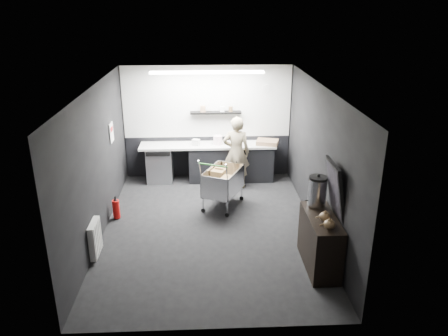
{
  "coord_description": "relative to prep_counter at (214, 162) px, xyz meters",
  "views": [
    {
      "loc": [
        -0.08,
        -7.39,
        4.09
      ],
      "look_at": [
        0.29,
        0.4,
        1.08
      ],
      "focal_mm": 35.0,
      "sensor_mm": 36.0,
      "label": 1
    }
  ],
  "objects": [
    {
      "name": "person",
      "position": [
        0.51,
        -0.45,
        0.38
      ],
      "size": [
        0.64,
        0.45,
        1.68
      ],
      "primitive_type": "imported",
      "rotation": [
        0.0,
        0.0,
        3.06
      ],
      "color": "beige",
      "rests_on": "floor"
    },
    {
      "name": "ceiling_strip",
      "position": [
        -0.14,
        -0.57,
        2.21
      ],
      "size": [
        2.4,
        0.2,
        0.04
      ],
      "primitive_type": "cube",
      "color": "white",
      "rests_on": "ceiling"
    },
    {
      "name": "wall_left",
      "position": [
        -2.14,
        -2.42,
        0.89
      ],
      "size": [
        0.0,
        5.5,
        5.5
      ],
      "primitive_type": "plane",
      "rotation": [
        1.57,
        0.0,
        1.57
      ],
      "color": "black",
      "rests_on": "floor"
    },
    {
      "name": "wall_back",
      "position": [
        -0.14,
        0.33,
        0.89
      ],
      "size": [
        5.5,
        0.0,
        5.5
      ],
      "primitive_type": "plane",
      "rotation": [
        1.57,
        0.0,
        0.0
      ],
      "color": "black",
      "rests_on": "floor"
    },
    {
      "name": "poster_red_band",
      "position": [
        -2.11,
        -1.12,
        1.16
      ],
      "size": [
        0.02,
        0.22,
        0.1
      ],
      "primitive_type": "cube",
      "color": "red",
      "rests_on": "poster"
    },
    {
      "name": "radiator",
      "position": [
        -2.08,
        -3.32,
        -0.11
      ],
      "size": [
        0.1,
        0.5,
        0.6
      ],
      "primitive_type": "cube",
      "color": "silver",
      "rests_on": "wall_left"
    },
    {
      "name": "pink_tub",
      "position": [
        0.1,
        0.0,
        0.55
      ],
      "size": [
        0.21,
        0.21,
        0.21
      ],
      "primitive_type": "cylinder",
      "color": "white",
      "rests_on": "prep_counter"
    },
    {
      "name": "floor",
      "position": [
        -0.14,
        -2.42,
        -0.46
      ],
      "size": [
        5.5,
        5.5,
        0.0
      ],
      "primitive_type": "plane",
      "color": "black",
      "rests_on": "ground"
    },
    {
      "name": "white_container",
      "position": [
        -0.41,
        -0.05,
        0.51
      ],
      "size": [
        0.2,
        0.18,
        0.14
      ],
      "primitive_type": "cube",
      "rotation": [
        0.0,
        0.0,
        -0.39
      ],
      "color": "silver",
      "rests_on": "prep_counter"
    },
    {
      "name": "wall_clock",
      "position": [
        1.26,
        0.3,
        1.69
      ],
      "size": [
        0.2,
        0.03,
        0.2
      ],
      "primitive_type": "cylinder",
      "rotation": [
        1.57,
        0.0,
        0.0
      ],
      "color": "silver",
      "rests_on": "wall_back"
    },
    {
      "name": "fire_extinguisher",
      "position": [
        -1.99,
        -1.94,
        -0.23
      ],
      "size": [
        0.14,
        0.14,
        0.46
      ],
      "color": "red",
      "rests_on": "floor"
    },
    {
      "name": "ceiling",
      "position": [
        -0.14,
        -2.42,
        2.24
      ],
      "size": [
        5.5,
        5.5,
        0.0
      ],
      "primitive_type": "plane",
      "rotation": [
        3.14,
        0.0,
        0.0
      ],
      "color": "silver",
      "rests_on": "wall_back"
    },
    {
      "name": "wall_right",
      "position": [
        1.86,
        -2.42,
        0.89
      ],
      "size": [
        0.0,
        5.5,
        5.5
      ],
      "primitive_type": "plane",
      "rotation": [
        1.57,
        0.0,
        -1.57
      ],
      "color": "black",
      "rests_on": "floor"
    },
    {
      "name": "kitchen_wall_panel",
      "position": [
        -0.14,
        0.31,
        1.39
      ],
      "size": [
        3.95,
        0.02,
        1.7
      ],
      "primitive_type": "cube",
      "color": "silver",
      "rests_on": "wall_back"
    },
    {
      "name": "floating_shelf",
      "position": [
        0.06,
        0.2,
        1.16
      ],
      "size": [
        1.2,
        0.22,
        0.04
      ],
      "primitive_type": "cube",
      "color": "black",
      "rests_on": "wall_back"
    },
    {
      "name": "prep_counter",
      "position": [
        0.0,
        0.0,
        0.0
      ],
      "size": [
        3.2,
        0.61,
        0.9
      ],
      "color": "black",
      "rests_on": "floor"
    },
    {
      "name": "cardboard_box",
      "position": [
        1.27,
        -0.05,
        0.49
      ],
      "size": [
        0.58,
        0.5,
        0.1
      ],
      "primitive_type": "cube",
      "rotation": [
        0.0,
        0.0,
        -0.28
      ],
      "color": "#866547",
      "rests_on": "prep_counter"
    },
    {
      "name": "wall_front",
      "position": [
        -0.14,
        -5.17,
        0.89
      ],
      "size": [
        5.5,
        0.0,
        5.5
      ],
      "primitive_type": "plane",
      "rotation": [
        -1.57,
        0.0,
        0.0
      ],
      "color": "black",
      "rests_on": "floor"
    },
    {
      "name": "shopping_cart",
      "position": [
        0.15,
        -1.47,
        0.08
      ],
      "size": [
        1.0,
        1.26,
        1.12
      ],
      "color": "silver",
      "rests_on": "floor"
    },
    {
      "name": "sideboard",
      "position": [
        1.63,
        -3.73,
        0.11
      ],
      "size": [
        0.51,
        1.19,
        1.79
      ],
      "color": "black",
      "rests_on": "floor"
    },
    {
      "name": "poster",
      "position": [
        -2.12,
        -1.12,
        1.09
      ],
      "size": [
        0.02,
        0.3,
        0.4
      ],
      "primitive_type": "cube",
      "color": "white",
      "rests_on": "wall_left"
    },
    {
      "name": "dado_panel",
      "position": [
        -0.14,
        0.31,
        0.04
      ],
      "size": [
        3.95,
        0.02,
        1.0
      ],
      "primitive_type": "cube",
      "color": "black",
      "rests_on": "wall_back"
    }
  ]
}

